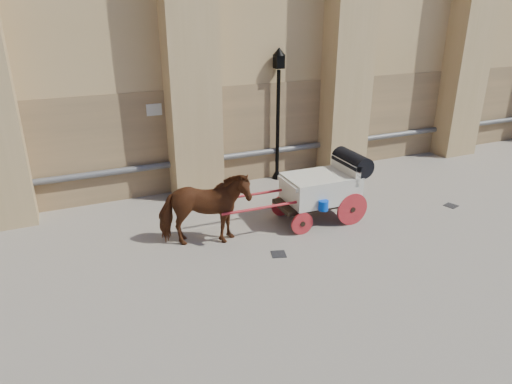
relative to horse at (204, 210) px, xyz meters
name	(u,v)px	position (x,y,z in m)	size (l,w,h in m)	color
ground	(283,239)	(1.76, -0.50, -0.87)	(90.00, 90.00, 0.00)	gray
horse	(204,210)	(0.00, 0.00, 0.00)	(0.94, 2.07, 1.75)	#612E15
carriage	(325,185)	(3.23, 0.08, 0.05)	(3.94, 1.41, 1.71)	black
street_lamp	(278,112)	(3.48, 3.29, 1.29)	(0.38, 0.38, 4.04)	black
drain_grate_near	(278,254)	(1.33, -1.12, -0.87)	(0.32, 0.32, 0.01)	black
drain_grate_far	(451,206)	(6.90, -0.67, -0.87)	(0.32, 0.32, 0.01)	black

